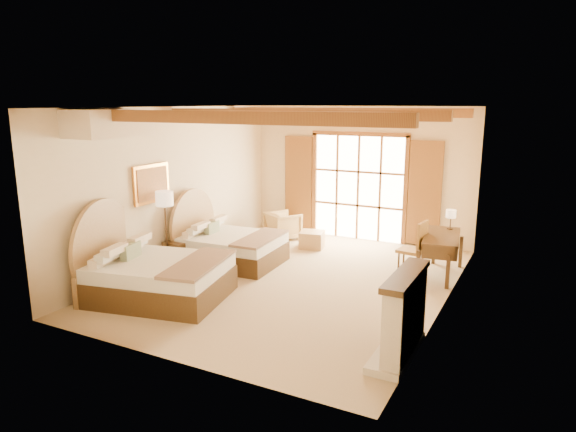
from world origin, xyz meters
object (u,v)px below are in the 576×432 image
Objects in this scene: nightstand at (178,254)px; armchair at (283,226)px; bed_far at (226,244)px; desk at (441,254)px; bed_near at (151,272)px.

armchair is at bearing 78.75° from nightstand.
bed_far is 1.32× the size of desk.
bed_far is 3.81× the size of nightstand.
bed_near is 1.22× the size of bed_far.
nightstand is at bearing 101.32° from bed_near.
desk reaches higher than armchair.
bed_near is 2.21m from bed_far.
nightstand is 0.74× the size of armchair.
bed_far is 2.82× the size of armchair.
bed_far is (0.03, 2.21, -0.04)m from bed_near.
armchair reaches higher than nightstand.
bed_far is at bearing 115.81° from armchair.
armchair is 4.10m from desk.
desk is at bearing 12.56° from bed_far.
desk is (4.19, 3.41, -0.01)m from bed_near.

